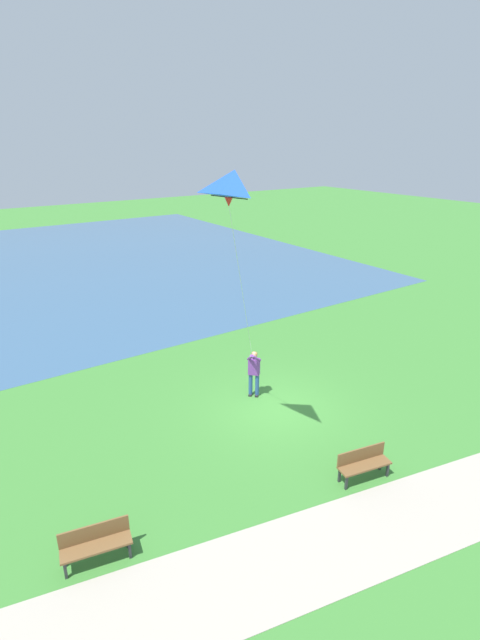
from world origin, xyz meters
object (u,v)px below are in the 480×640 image
person_kite_flyer (254,370)px  flying_kite (234,190)px  park_bench_far_walkway (96,542)px  park_bench_near_walkway (363,462)px

person_kite_flyer → flying_kite: size_ratio=0.29×
person_kite_flyer → flying_kite: bearing=135.2°
park_bench_far_walkway → person_kite_flyer: bearing=-61.4°
flying_kite → park_bench_near_walkway: bearing=-139.9°
park_bench_near_walkway → park_bench_far_walkway: size_ratio=1.00×
flying_kite → park_bench_near_walkway: (-2.76, -2.33, -7.02)m
person_kite_flyer → flying_kite: (-2.45, 2.44, 6.49)m
park_bench_near_walkway → park_bench_far_walkway: (1.42, 6.85, 0.00)m
flying_kite → park_bench_far_walkway: flying_kite is taller
flying_kite → park_bench_far_walkway: size_ratio=3.98×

